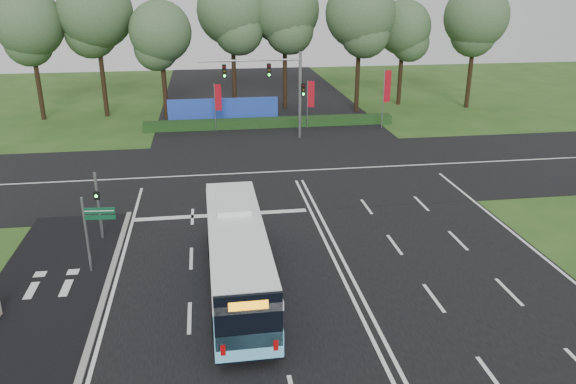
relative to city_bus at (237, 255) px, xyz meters
name	(u,v)px	position (x,y,z in m)	size (l,w,h in m)	color
ground	(329,250)	(4.58, 3.03, -1.59)	(120.00, 120.00, 0.00)	#294C19
road_main	(329,250)	(4.58, 3.03, -1.57)	(20.00, 120.00, 0.04)	black
road_cross	(291,171)	(4.58, 15.03, -1.56)	(120.00, 14.00, 0.05)	black
bike_path	(43,303)	(-7.92, 0.03, -1.56)	(5.00, 18.00, 0.06)	black
kerb_strip	(104,297)	(-5.52, 0.03, -1.53)	(0.25, 18.00, 0.12)	gray
city_bus	(237,255)	(0.00, 0.00, 0.00)	(2.43, 10.99, 3.15)	#6CD0FB
pedestrian_signal	(98,204)	(-6.48, 5.89, 0.34)	(0.29, 0.42, 3.53)	gray
street_sign	(93,225)	(-6.11, 2.42, 0.70)	(1.39, 0.19, 3.58)	gray
banner_flag_left	(217,100)	(0.00, 26.68, 1.14)	(0.61, 0.10, 4.15)	gray
banner_flag_mid	(310,97)	(8.00, 26.68, 1.19)	(0.63, 0.08, 4.24)	gray
banner_flag_right	(386,90)	(14.52, 25.83, 1.74)	(0.72, 0.31, 5.14)	gray
traffic_light_gantry	(278,82)	(4.78, 23.53, 3.08)	(8.41, 0.28, 7.00)	gray
hedge	(270,123)	(4.58, 27.53, -1.19)	(22.00, 1.20, 0.80)	#143513
blue_hoarding	(223,110)	(0.58, 30.03, -0.49)	(10.00, 0.30, 2.20)	#2040AF
eucalyptus_row	(257,17)	(4.23, 33.95, 7.45)	(47.75, 9.71, 12.93)	black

